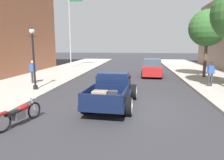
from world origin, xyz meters
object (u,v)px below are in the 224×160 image
(flagpole, at_px, (71,21))
(hotrod_truck_navy, at_px, (113,89))
(street_tree_second, at_px, (207,28))
(street_lamp_near, at_px, (33,54))
(motorcycle_parked, at_px, (20,113))
(pedestrian_sidewalk_right, at_px, (211,72))
(pedestrian_sidewalk_left, at_px, (33,70))
(car_background_red, at_px, (152,68))

(flagpole, bearing_deg, hotrod_truck_navy, -64.92)
(flagpole, xyz_separation_m, street_tree_second, (13.87, -5.92, -1.44))
(flagpole, bearing_deg, street_lamp_near, -82.37)
(motorcycle_parked, xyz_separation_m, pedestrian_sidewalk_right, (9.12, 7.79, 0.64))
(pedestrian_sidewalk_right, distance_m, street_tree_second, 5.42)
(pedestrian_sidewalk_left, relative_size, pedestrian_sidewalk_right, 1.00)
(hotrod_truck_navy, xyz_separation_m, street_tree_second, (6.94, 8.89, 3.58))
(pedestrian_sidewalk_right, bearing_deg, car_background_red, 124.82)
(street_lamp_near, bearing_deg, motorcycle_parked, -67.67)
(motorcycle_parked, distance_m, car_background_red, 14.10)
(pedestrian_sidewalk_left, distance_m, flagpole, 11.66)
(flagpole, bearing_deg, car_background_red, -28.00)
(street_lamp_near, bearing_deg, pedestrian_sidewalk_left, 120.82)
(street_tree_second, bearing_deg, car_background_red, 168.31)
(street_tree_second, bearing_deg, hotrod_truck_navy, -127.96)
(street_lamp_near, bearing_deg, flagpole, 97.63)
(hotrod_truck_navy, relative_size, motorcycle_parked, 2.42)
(pedestrian_sidewalk_left, distance_m, street_lamp_near, 2.67)
(hotrod_truck_navy, height_order, motorcycle_parked, hotrod_truck_navy)
(motorcycle_parked, relative_size, flagpole, 0.23)
(street_lamp_near, distance_m, flagpole, 13.22)
(pedestrian_sidewalk_left, relative_size, flagpole, 0.18)
(pedestrian_sidewalk_left, height_order, street_tree_second, street_tree_second)
(car_background_red, relative_size, pedestrian_sidewalk_right, 2.64)
(street_tree_second, bearing_deg, pedestrian_sidewalk_left, -160.45)
(street_lamp_near, bearing_deg, hotrod_truck_navy, -22.30)
(pedestrian_sidewalk_right, distance_m, street_lamp_near, 11.64)
(hotrod_truck_navy, xyz_separation_m, pedestrian_sidewalk_right, (6.06, 4.65, 0.33))
(car_background_red, relative_size, street_tree_second, 0.76)
(hotrod_truck_navy, xyz_separation_m, pedestrian_sidewalk_left, (-6.43, 4.15, 0.33))
(pedestrian_sidewalk_left, bearing_deg, pedestrian_sidewalk_right, 2.30)
(motorcycle_parked, relative_size, car_background_red, 0.47)
(pedestrian_sidewalk_left, bearing_deg, street_lamp_near, -59.18)
(pedestrian_sidewalk_left, bearing_deg, flagpole, 92.71)
(street_lamp_near, height_order, street_tree_second, street_tree_second)
(car_background_red, height_order, pedestrian_sidewalk_right, pedestrian_sidewalk_right)
(motorcycle_parked, distance_m, pedestrian_sidewalk_left, 8.06)
(hotrod_truck_navy, bearing_deg, car_background_red, 75.91)
(hotrod_truck_navy, height_order, pedestrian_sidewalk_right, pedestrian_sidewalk_right)
(motorcycle_parked, xyz_separation_m, flagpole, (-3.87, 17.96, 5.33))
(street_lamp_near, relative_size, street_tree_second, 0.67)
(car_background_red, bearing_deg, pedestrian_sidewalk_left, -147.47)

